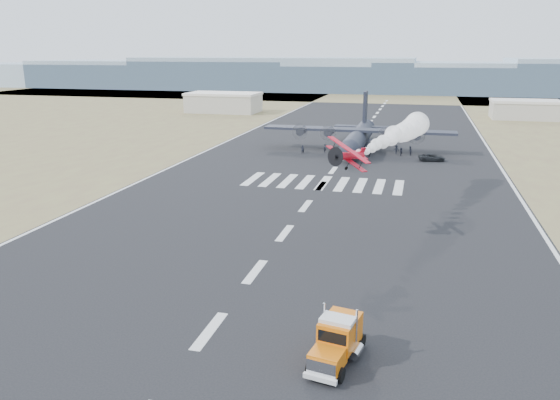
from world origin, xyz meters
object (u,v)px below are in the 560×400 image
at_px(crew_g, 303,149).
at_px(crew_h, 410,151).
at_px(aerobatic_biplane, 349,156).
at_px(support_vehicle, 432,157).
at_px(crew_c, 396,149).
at_px(crew_d, 369,153).
at_px(hangar_left, 224,102).
at_px(crew_f, 401,152).
at_px(crew_b, 359,149).
at_px(semi_truck, 337,339).
at_px(transport_aircraft, 359,136).
at_px(hangar_right, 525,109).
at_px(crew_a, 325,148).
at_px(crew_e, 350,150).

bearing_deg(crew_g, crew_h, -173.72).
xyz_separation_m(aerobatic_biplane, support_vehicle, (10.05, 48.94, -8.87)).
xyz_separation_m(crew_c, crew_d, (-5.08, -4.97, -0.10)).
distance_m(hangar_left, crew_f, 92.44).
bearing_deg(crew_c, support_vehicle, 134.27).
xyz_separation_m(crew_b, crew_c, (7.58, 1.42, 0.00)).
relative_size(semi_truck, crew_h, 4.02).
bearing_deg(transport_aircraft, crew_c, -19.77).
bearing_deg(crew_d, crew_c, 117.20).
relative_size(hangar_right, aerobatic_biplane, 3.74).
relative_size(hangar_left, crew_a, 13.92).
bearing_deg(semi_truck, crew_b, 105.97).
height_order(crew_f, crew_h, crew_h).
distance_m(support_vehicle, crew_d, 12.24).
bearing_deg(crew_b, semi_truck, -40.56).
xyz_separation_m(crew_d, crew_g, (-13.83, 0.11, 0.13)).
xyz_separation_m(crew_e, crew_h, (12.15, 1.56, 0.10)).
distance_m(crew_b, crew_c, 7.71).
relative_size(crew_b, crew_e, 1.05).
height_order(hangar_left, semi_truck, hangar_left).
distance_m(crew_b, crew_h, 10.38).
distance_m(crew_d, crew_f, 6.88).
relative_size(crew_a, crew_b, 1.00).
xyz_separation_m(hangar_right, semi_truck, (-35.87, -151.63, -1.39)).
height_order(crew_a, crew_g, crew_g).
xyz_separation_m(hangar_right, aerobatic_biplane, (-38.82, -125.65, 6.55)).
bearing_deg(crew_b, crew_c, 54.63).
bearing_deg(aerobatic_biplane, hangar_right, 87.63).
bearing_deg(hangar_right, crew_h, -114.80).
distance_m(crew_d, crew_e, 4.88).
xyz_separation_m(transport_aircraft, crew_d, (3.11, -7.93, -2.23)).
distance_m(hangar_left, transport_aircraft, 82.62).
relative_size(support_vehicle, crew_g, 2.75).
height_order(crew_b, crew_h, crew_h).
relative_size(crew_a, crew_f, 1.09).
distance_m(semi_truck, crew_h, 80.10).
height_order(transport_aircraft, crew_d, transport_aircraft).
distance_m(transport_aircraft, crew_a, 8.61).
bearing_deg(aerobatic_biplane, crew_d, 107.23).
bearing_deg(hangar_right, hangar_left, -177.08).
distance_m(hangar_left, crew_d, 90.73).
height_order(support_vehicle, crew_b, crew_b).
bearing_deg(hangar_left, semi_truck, -67.04).
bearing_deg(crew_h, crew_g, -71.05).
distance_m(semi_truck, transport_aircraft, 84.46).
relative_size(hangar_left, aerobatic_biplane, 4.47).
relative_size(support_vehicle, crew_e, 3.00).
xyz_separation_m(crew_e, crew_f, (10.42, 0.74, -0.03)).
distance_m(semi_truck, crew_d, 76.30).
bearing_deg(crew_d, crew_f, 99.57).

